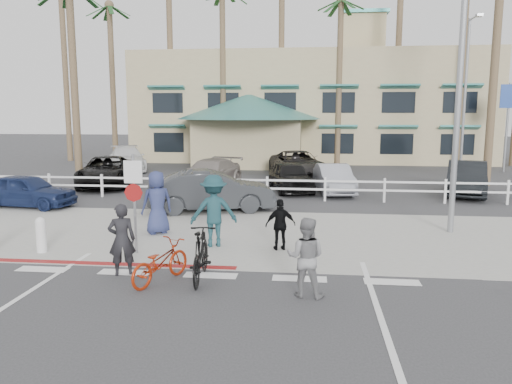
# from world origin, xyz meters

# --- Properties ---
(ground) EXTENTS (140.00, 140.00, 0.00)m
(ground) POSITION_xyz_m (0.00, 0.00, 0.00)
(ground) COLOR #333335
(bike_path) EXTENTS (12.00, 16.00, 0.01)m
(bike_path) POSITION_xyz_m (0.00, -2.00, 0.00)
(bike_path) COLOR #333335
(bike_path) RESTS_ON ground
(sidewalk_plaza) EXTENTS (22.00, 7.00, 0.01)m
(sidewalk_plaza) POSITION_xyz_m (0.00, 4.50, 0.01)
(sidewalk_plaza) COLOR gray
(sidewalk_plaza) RESTS_ON ground
(cross_street) EXTENTS (40.00, 5.00, 0.01)m
(cross_street) POSITION_xyz_m (0.00, 8.50, 0.00)
(cross_street) COLOR #333335
(cross_street) RESTS_ON ground
(parking_lot) EXTENTS (50.00, 16.00, 0.01)m
(parking_lot) POSITION_xyz_m (0.00, 18.00, 0.00)
(parking_lot) COLOR #333335
(parking_lot) RESTS_ON ground
(curb_red) EXTENTS (7.00, 0.25, 0.02)m
(curb_red) POSITION_xyz_m (-3.00, 1.20, 0.01)
(curb_red) COLOR maroon
(curb_red) RESTS_ON ground
(rail_fence) EXTENTS (29.40, 0.16, 1.00)m
(rail_fence) POSITION_xyz_m (0.50, 10.50, 0.50)
(rail_fence) COLOR silver
(rail_fence) RESTS_ON ground
(building) EXTENTS (28.00, 16.00, 11.30)m
(building) POSITION_xyz_m (2.00, 31.00, 5.65)
(building) COLOR tan
(building) RESTS_ON ground
(sign_post) EXTENTS (0.50, 0.10, 2.90)m
(sign_post) POSITION_xyz_m (-2.30, 2.20, 1.45)
(sign_post) COLOR gray
(sign_post) RESTS_ON ground
(bollard_0) EXTENTS (0.26, 0.26, 0.95)m
(bollard_0) POSITION_xyz_m (-4.80, 2.00, 0.47)
(bollard_0) COLOR silver
(bollard_0) RESTS_ON ground
(streetlight_0) EXTENTS (0.60, 2.00, 9.00)m
(streetlight_0) POSITION_xyz_m (6.50, 5.50, 4.50)
(streetlight_0) COLOR gray
(streetlight_0) RESTS_ON ground
(streetlight_1) EXTENTS (0.60, 2.00, 9.50)m
(streetlight_1) POSITION_xyz_m (12.00, 24.00, 4.75)
(streetlight_1) COLOR gray
(streetlight_1) RESTS_ON ground
(info_sign) EXTENTS (1.20, 0.16, 5.60)m
(info_sign) POSITION_xyz_m (14.00, 22.00, 2.80)
(info_sign) COLOR navy
(info_sign) RESTS_ON ground
(palm_0) EXTENTS (4.00, 4.00, 15.00)m
(palm_0) POSITION_xyz_m (-16.00, 26.00, 7.50)
(palm_0) COLOR #163919
(palm_0) RESTS_ON ground
(palm_1) EXTENTS (4.00, 4.00, 13.00)m
(palm_1) POSITION_xyz_m (-12.00, 25.00, 6.50)
(palm_1) COLOR #163919
(palm_1) RESTS_ON ground
(palm_2) EXTENTS (4.00, 4.00, 16.00)m
(palm_2) POSITION_xyz_m (-8.00, 26.00, 8.00)
(palm_2) COLOR #163919
(palm_2) RESTS_ON ground
(palm_3) EXTENTS (4.00, 4.00, 14.00)m
(palm_3) POSITION_xyz_m (-4.00, 25.00, 7.00)
(palm_3) COLOR #163919
(palm_3) RESTS_ON ground
(palm_4) EXTENTS (4.00, 4.00, 15.00)m
(palm_4) POSITION_xyz_m (0.00, 26.00, 7.50)
(palm_4) COLOR #163919
(palm_4) RESTS_ON ground
(palm_5) EXTENTS (4.00, 4.00, 13.00)m
(palm_5) POSITION_xyz_m (4.00, 25.00, 6.50)
(palm_5) COLOR #163919
(palm_5) RESTS_ON ground
(palm_6) EXTENTS (4.00, 4.00, 17.00)m
(palm_6) POSITION_xyz_m (8.00, 26.00, 8.50)
(palm_6) COLOR #163919
(palm_6) RESTS_ON ground
(palm_7) EXTENTS (4.00, 4.00, 14.00)m
(palm_7) POSITION_xyz_m (12.00, 25.00, 7.00)
(palm_7) COLOR #163919
(palm_7) RESTS_ON ground
(palm_10) EXTENTS (4.00, 4.00, 12.00)m
(palm_10) POSITION_xyz_m (-10.00, 15.00, 6.00)
(palm_10) COLOR #163919
(palm_10) RESTS_ON ground
(palm_11) EXTENTS (4.00, 4.00, 14.00)m
(palm_11) POSITION_xyz_m (11.00, 16.00, 7.00)
(palm_11) COLOR #163919
(palm_11) RESTS_ON ground
(bike_red) EXTENTS (1.27, 1.82, 0.91)m
(bike_red) POSITION_xyz_m (-1.00, 0.07, 0.45)
(bike_red) COLOR #962209
(bike_red) RESTS_ON ground
(rider_red) EXTENTS (0.70, 0.58, 1.65)m
(rider_red) POSITION_xyz_m (-1.99, 0.46, 0.83)
(rider_red) COLOR black
(rider_red) RESTS_ON ground
(bike_black) EXTENTS (0.68, 1.98, 1.17)m
(bike_black) POSITION_xyz_m (-0.15, 0.30, 0.58)
(bike_black) COLOR black
(bike_black) RESTS_ON ground
(rider_black) EXTENTS (0.87, 0.73, 1.61)m
(rider_black) POSITION_xyz_m (2.14, -0.40, 0.81)
(rider_black) COLOR gray
(rider_black) RESTS_ON ground
(pedestrian_a) EXTENTS (1.43, 1.05, 1.98)m
(pedestrian_a) POSITION_xyz_m (-0.41, 3.13, 0.99)
(pedestrian_a) COLOR #17383F
(pedestrian_a) RESTS_ON ground
(pedestrian_child) EXTENTS (0.87, 0.53, 1.39)m
(pedestrian_child) POSITION_xyz_m (1.43, 2.93, 0.69)
(pedestrian_child) COLOR black
(pedestrian_child) RESTS_ON ground
(pedestrian_b) EXTENTS (1.12, 1.05, 1.92)m
(pedestrian_b) POSITION_xyz_m (-2.39, 4.35, 0.96)
(pedestrian_b) COLOR navy
(pedestrian_b) RESTS_ON ground
(car_white_sedan) EXTENTS (4.89, 2.78, 1.53)m
(car_white_sedan) POSITION_xyz_m (-1.44, 7.96, 0.76)
(car_white_sedan) COLOR #26282B
(car_white_sedan) RESTS_ON ground
(car_red_compact) EXTENTS (3.97, 2.00, 1.30)m
(car_red_compact) POSITION_xyz_m (-8.74, 7.96, 0.65)
(car_red_compact) COLOR #17234A
(car_red_compact) RESTS_ON ground
(lot_car_0) EXTENTS (3.80, 5.82, 1.49)m
(lot_car_0) POSITION_xyz_m (-7.87, 13.61, 0.74)
(lot_car_0) COLOR black
(lot_car_0) RESTS_ON ground
(lot_car_1) EXTENTS (2.98, 5.13, 1.40)m
(lot_car_1) POSITION_xyz_m (-2.66, 13.49, 0.70)
(lot_car_1) COLOR gray
(lot_car_1) RESTS_ON ground
(lot_car_2) EXTENTS (2.58, 4.37, 1.39)m
(lot_car_2) POSITION_xyz_m (1.27, 13.06, 0.70)
(lot_car_2) COLOR black
(lot_car_2) RESTS_ON ground
(lot_car_3) EXTENTS (1.93, 4.13, 1.31)m
(lot_car_3) POSITION_xyz_m (3.25, 12.71, 0.66)
(lot_car_3) COLOR #9698A3
(lot_car_3) RESTS_ON ground
(lot_car_4) EXTENTS (4.02, 5.54, 1.49)m
(lot_car_4) POSITION_xyz_m (-9.37, 20.30, 0.75)
(lot_car_4) COLOR silver
(lot_car_4) RESTS_ON ground
(lot_car_5) EXTENTS (3.75, 5.88, 1.51)m
(lot_car_5) POSITION_xyz_m (1.45, 17.82, 0.76)
(lot_car_5) COLOR black
(lot_car_5) RESTS_ON ground
(lot_car_6) EXTENTS (2.79, 4.82, 1.50)m
(lot_car_6) POSITION_xyz_m (9.09, 12.81, 0.75)
(lot_car_6) COLOR black
(lot_car_6) RESTS_ON ground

